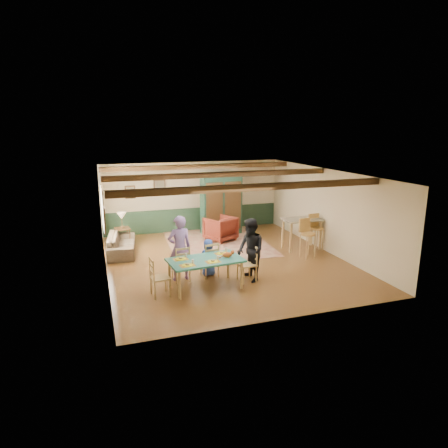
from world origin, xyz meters
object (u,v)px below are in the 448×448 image
object	(u,v)px
dining_chair_end_right	(247,264)
armoire	(221,204)
person_woman	(250,250)
armchair	(220,229)
bar_stool_left	(308,239)
sofa	(122,244)
bar_stool_right	(316,232)
person_man	(180,248)
end_table	(123,236)
table_lamp	(122,220)
person_child	(208,257)
dining_chair_far_right	(209,259)
cat	(227,254)
dining_chair_end_left	(160,277)
counter_table	(301,234)
dining_chair_far_left	(181,263)
dining_table	(205,274)

from	to	relation	value
dining_chair_end_right	armoire	world-z (taller)	armoire
person_woman	armchair	xyz separation A→B (m)	(0.43, 3.95, -0.41)
bar_stool_left	person_woman	bearing A→B (deg)	-160.84
sofa	bar_stool_right	xyz separation A→B (m)	(6.18, -1.68, 0.30)
person_man	end_table	bearing A→B (deg)	-78.37
table_lamp	bar_stool_right	distance (m)	6.62
armoire	person_child	bearing A→B (deg)	-114.19
dining_chair_far_right	bar_stool_right	xyz separation A→B (m)	(4.05, 1.21, 0.12)
armchair	sofa	xyz separation A→B (m)	(-3.51, -0.41, -0.13)
dining_chair_far_right	armchair	xyz separation A→B (m)	(1.37, 3.30, -0.05)
bar_stool_right	person_child	bearing A→B (deg)	-168.08
dining_chair_end_right	person_man	bearing A→B (deg)	-117.30
person_man	cat	xyz separation A→B (m)	(1.06, -0.82, -0.02)
dining_chair_end_left	armoire	distance (m)	6.06
dining_chair_far_right	counter_table	size ratio (longest dim) A/B	0.77
person_woman	bar_stool_right	world-z (taller)	person_woman
dining_chair_end_left	sofa	bearing A→B (deg)	3.66
dining_chair_end_right	bar_stool_right	world-z (taller)	bar_stool_right
dining_chair_far_right	armchair	bearing A→B (deg)	-118.37
dining_chair_far_left	person_man	size ratio (longest dim) A/B	0.55
table_lamp	bar_stool_right	world-z (taller)	bar_stool_right
dining_chair_end_right	armchair	distance (m)	3.99
person_child	dining_table	bearing A→B (deg)	63.43
counter_table	dining_chair_far_left	bearing A→B (deg)	-160.91
dining_chair_end_right	end_table	size ratio (longest dim) A/B	1.61
dining_chair_far_right	dining_chair_far_left	bearing A→B (deg)	0.00
dining_chair_end_right	armoire	distance (m)	4.99
cat	armoire	bearing A→B (deg)	68.07
dining_table	bar_stool_right	bearing A→B (deg)	24.36
dining_table	end_table	xyz separation A→B (m)	(-1.69, 4.60, -0.08)
dining_table	dining_chair_end_left	world-z (taller)	dining_chair_end_left
cat	bar_stool_left	distance (m)	3.44
dining_chair_far_left	person_woman	xyz separation A→B (m)	(1.76, -0.56, 0.36)
dining_chair_far_left	bar_stool_right	distance (m)	5.03
dining_chair_far_left	person_woman	bearing A→B (deg)	156.43
dining_chair_far_left	bar_stool_right	xyz separation A→B (m)	(4.86, 1.29, 0.12)
sofa	table_lamp	size ratio (longest dim) A/B	3.77
dining_table	bar_stool_right	size ratio (longest dim) A/B	1.53
person_woman	armoire	bearing A→B (deg)	165.40
dining_chair_far_right	counter_table	xyz separation A→B (m)	(3.63, 1.46, 0.04)
person_child	armchair	xyz separation A→B (m)	(1.38, 3.22, -0.08)
person_woman	armchair	size ratio (longest dim) A/B	1.75
dining_chair_end_right	sofa	size ratio (longest dim) A/B	0.47
armchair	person_man	bearing A→B (deg)	30.56
person_man	armoire	size ratio (longest dim) A/B	0.75
armchair	cat	bearing A→B (deg)	48.79
armoire	dining_table	bearing A→B (deg)	-113.92
armoire	armchair	distance (m)	1.21
dining_chair_end_left	armoire	bearing A→B (deg)	-37.86
end_table	bar_stool_right	size ratio (longest dim) A/B	0.50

